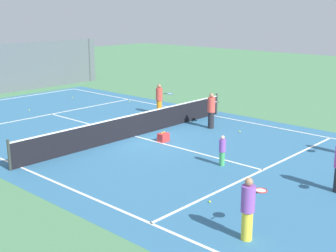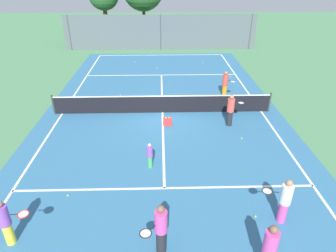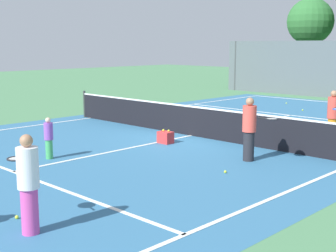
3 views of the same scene
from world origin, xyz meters
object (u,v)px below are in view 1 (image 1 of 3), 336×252
player_6 (211,110)px  tennis_ball_3 (29,110)px  ball_crate (163,137)px  tennis_ball_8 (72,97)px  tennis_ball_0 (130,101)px  tennis_ball_2 (51,137)px  player_3 (248,208)px  tennis_ball_5 (240,131)px  player_0 (159,99)px  player_5 (222,150)px  tennis_ball_6 (210,202)px

player_6 → tennis_ball_3: size_ratio=25.10×
ball_crate → tennis_ball_8: 11.30m
tennis_ball_0 → tennis_ball_2: 8.29m
player_3 → tennis_ball_2: size_ratio=23.97×
tennis_ball_8 → player_3: bearing=-113.9°
player_6 → tennis_ball_2: (-5.99, 4.08, -0.82)m
player_3 → tennis_ball_3: player_3 is taller
tennis_ball_2 → player_6: bearing=-34.2°
player_3 → tennis_ball_3: (4.18, 16.75, -0.78)m
ball_crate → tennis_ball_5: ball_crate is taller
player_0 → tennis_ball_0: player_0 is taller
tennis_ball_2 → player_5: bearing=-74.8°
tennis_ball_2 → tennis_ball_3: 6.00m
player_0 → player_3: 13.72m
player_3 → tennis_ball_3: size_ratio=23.97×
player_3 → tennis_ball_5: 10.02m
player_0 → player_5: size_ratio=1.46×
player_5 → tennis_ball_6: 3.35m
ball_crate → player_0: bearing=45.4°
tennis_ball_6 → tennis_ball_0: bearing=56.0°
player_0 → tennis_ball_6: (-7.26, -8.91, -0.80)m
player_0 → player_3: size_ratio=1.02×
tennis_ball_5 → tennis_ball_0: bearing=81.4°
player_5 → player_6: 5.26m
ball_crate → tennis_ball_6: (-3.65, -5.25, -0.15)m
tennis_ball_5 → ball_crate: bearing=156.4°
tennis_ball_2 → tennis_ball_3: (2.27, 5.55, 0.00)m
tennis_ball_2 → ball_crate: bearing=-54.4°
player_0 → tennis_ball_2: bearing=177.2°
player_5 → tennis_ball_0: 12.19m
player_3 → tennis_ball_8: player_3 is taller
player_3 → tennis_ball_6: player_3 is taller
player_3 → tennis_ball_8: 19.75m
ball_crate → tennis_ball_3: bearing=93.5°
player_5 → tennis_ball_2: player_5 is taller
player_6 → tennis_ball_6: 8.56m
player_0 → ball_crate: bearing=-134.6°
player_5 → player_6: bearing=41.6°
player_3 → player_5: (3.97, 3.63, -0.25)m
player_5 → ball_crate: 3.70m
player_3 → tennis_ball_0: 17.33m
player_6 → tennis_ball_0: player_6 is taller
tennis_ball_0 → tennis_ball_5: same height
player_0 → player_5: bearing=-121.2°
player_6 → tennis_ball_8: bearing=89.5°
tennis_ball_2 → tennis_ball_6: (-0.80, -9.22, 0.00)m
ball_crate → tennis_ball_5: bearing=-23.6°
tennis_ball_6 → tennis_ball_3: bearing=78.2°
tennis_ball_3 → player_6: bearing=-68.9°
tennis_ball_8 → tennis_ball_5: bearing=-89.1°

